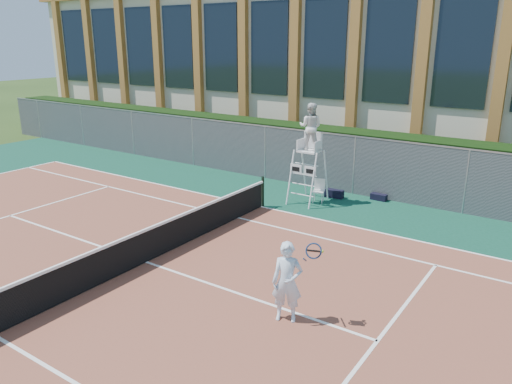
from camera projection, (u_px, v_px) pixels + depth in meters
The scene contains 12 objects.
ground at pixel (146, 263), 13.19m from camera, with size 120.00×120.00×0.00m, color #233814.
apron at pixel (172, 250), 13.98m from camera, with size 36.00×20.00×0.01m, color #0D3A29.
tennis_court at pixel (146, 262), 13.18m from camera, with size 23.77×10.97×0.02m, color brown.
tennis_net at pixel (145, 244), 13.03m from camera, with size 0.10×11.30×1.10m.
fence at pixel (307, 159), 19.81m from camera, with size 40.00×0.06×2.20m, color #595E60, non-canonical shape.
hedge at pixel (321, 153), 20.76m from camera, with size 40.00×1.40×2.20m, color black.
building at pixel (393, 69), 26.14m from camera, with size 45.00×10.60×8.22m.
umpire_chair at pixel (310, 130), 17.42m from camera, with size 1.01×1.55×3.61m.
plastic_chair at pixel (319, 189), 17.98m from camera, with size 0.49×0.49×0.84m.
sports_bag_near at pixel (334, 194), 18.56m from camera, with size 0.69×0.28×0.29m, color black.
sports_bag_far at pixel (379, 197), 18.27m from camera, with size 0.58×0.25×0.23m, color black.
tennis_player at pixel (287, 282), 10.24m from camera, with size 1.02×0.76×1.75m.
Camera 1 is at (9.19, -8.32, 5.69)m, focal length 35.00 mm.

